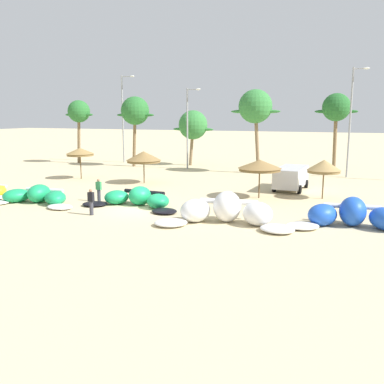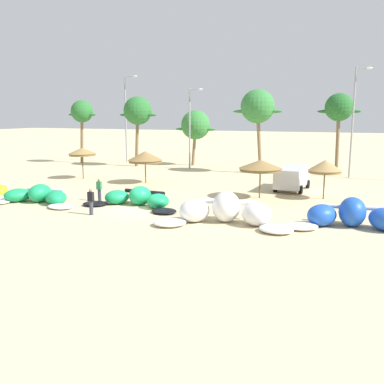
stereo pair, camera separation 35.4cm
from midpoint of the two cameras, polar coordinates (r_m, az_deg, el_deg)
The scene contains 20 objects.
ground_plane at distance 27.49m, azimuth -7.74°, elevation -2.33°, with size 260.00×260.00×0.00m, color beige.
kite_left at distance 30.96m, azimuth -20.69°, elevation -0.56°, with size 7.25×3.77×1.26m.
kite_left_of_center at distance 28.38m, azimuth -7.81°, elevation -0.91°, with size 7.33×3.41×1.28m.
kite_center at distance 23.66m, azimuth 4.19°, elevation -2.67°, with size 7.92×4.25×1.76m.
kite_right_of_center at distance 24.32m, azimuth 20.58°, elevation -3.09°, with size 7.34×3.70×1.62m.
beach_umbrella_near_van at distance 41.23m, azimuth -15.15°, elevation 5.26°, with size 2.61×2.61×2.95m.
beach_umbrella_middle at distance 37.53m, azimuth -6.83°, elevation 4.75°, with size 3.09×3.09×2.85m.
beach_umbrella_near_palms at distance 30.90m, azimuth 8.83°, elevation 3.60°, with size 3.15×3.15×2.82m.
beach_umbrella_outermost at distance 31.66m, azimuth 17.14°, elevation 3.34°, with size 2.42×2.42×2.85m.
parked_van at distance 35.10m, azimuth 13.02°, elevation 2.08°, with size 2.39×4.82×1.84m.
person_near_kites at distance 26.27m, azimuth -13.87°, elevation -1.30°, with size 0.36×0.24×1.62m.
person_by_umbrellas at distance 30.23m, azimuth -12.84°, elevation 0.25°, with size 0.36×0.24×1.62m.
palm_leftmost at distance 54.82m, azimuth -15.25°, elevation 10.35°, with size 4.09×2.73×7.79m.
palm_left at distance 49.90m, azimuth -7.92°, elevation 10.75°, with size 4.88×3.25×8.10m.
palm_left_of_gap at distance 50.58m, azimuth -0.07°, elevation 9.02°, with size 5.16×3.44×6.55m.
palm_center_left at distance 44.14m, azimuth 8.35°, elevation 11.30°, with size 5.15×3.43×8.58m.
palm_center_right at distance 46.01m, azimuth 18.74°, elevation 10.65°, with size 4.25×2.84×8.19m.
lamppost_west at distance 54.57m, azimuth -9.43°, elevation 10.24°, with size 1.88×0.24×10.82m.
lamppost_west_center at distance 47.27m, azimuth -0.71°, elevation 9.14°, with size 1.64×0.24×8.89m.
lamppost_east_center at distance 43.43m, azimuth 20.55°, elevation 9.37°, with size 1.49×0.24×10.40m.
Camera 1 is at (13.23, -23.30, 6.02)m, focal length 39.40 mm.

